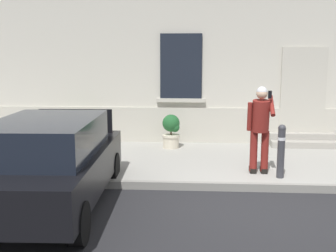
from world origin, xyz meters
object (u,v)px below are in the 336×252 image
person_on_phone (260,124)px  bollard_near_person (281,149)px  planter_cream (171,130)px  planter_terracotta (77,129)px  hatchback_car_black (50,161)px

person_on_phone → bollard_near_person: bearing=-23.6°
bollard_near_person → planter_cream: bearing=132.0°
bollard_near_person → person_on_phone: size_ratio=0.60×
planter_terracotta → bollard_near_person: bearing=-28.7°
hatchback_car_black → bollard_near_person: bearing=20.3°
hatchback_car_black → planter_terracotta: 4.14m
planter_terracotta → planter_cream: 2.47m
planter_terracotta → hatchback_car_black: bearing=-80.1°
person_on_phone → planter_cream: bearing=142.3°
hatchback_car_black → bollard_near_person: size_ratio=3.94×
bollard_near_person → planter_cream: size_ratio=1.22×
bollard_near_person → person_on_phone: person_on_phone is taller
hatchback_car_black → planter_terracotta: hatchback_car_black is taller
person_on_phone → planter_terracotta: (-4.36, 2.32, -0.55)m
planter_terracotta → planter_cream: same height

